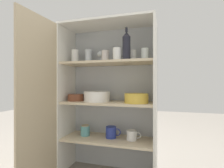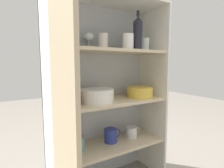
# 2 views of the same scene
# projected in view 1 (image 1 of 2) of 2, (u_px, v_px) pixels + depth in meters

# --- Properties ---
(cupboard_back_panel) EXTENTS (0.84, 0.02, 1.34)m
(cupboard_back_panel) POSITION_uv_depth(u_px,v_px,m) (113.00, 98.00, 1.72)
(cupboard_back_panel) COLOR #B2B7BC
(cupboard_back_panel) RESTS_ON ground_plane
(cupboard_side_left) EXTENTS (0.02, 0.34, 1.34)m
(cupboard_side_left) POSITION_uv_depth(u_px,v_px,m) (67.00, 99.00, 1.68)
(cupboard_side_left) COLOR white
(cupboard_side_left) RESTS_ON ground_plane
(cupboard_side_right) EXTENTS (0.02, 0.34, 1.34)m
(cupboard_side_right) POSITION_uv_depth(u_px,v_px,m) (155.00, 101.00, 1.44)
(cupboard_side_right) COLOR white
(cupboard_side_right) RESTS_ON ground_plane
(cupboard_top_panel) EXTENTS (0.84, 0.34, 0.02)m
(cupboard_top_panel) POSITION_uv_depth(u_px,v_px,m) (108.00, 24.00, 1.56)
(cupboard_top_panel) COLOR white
(cupboard_top_panel) RESTS_ON cupboard_side_left
(shelf_board_lower) EXTENTS (0.81, 0.30, 0.02)m
(shelf_board_lower) POSITION_uv_depth(u_px,v_px,m) (108.00, 139.00, 1.56)
(shelf_board_lower) COLOR beige
(shelf_board_middle) EXTENTS (0.81, 0.30, 0.02)m
(shelf_board_middle) POSITION_uv_depth(u_px,v_px,m) (108.00, 103.00, 1.56)
(shelf_board_middle) COLOR beige
(shelf_board_upper) EXTENTS (0.81, 0.30, 0.02)m
(shelf_board_upper) POSITION_uv_depth(u_px,v_px,m) (108.00, 63.00, 1.56)
(shelf_board_upper) COLOR beige
(cupboard_door) EXTENTS (0.03, 0.42, 1.34)m
(cupboard_door) POSITION_uv_depth(u_px,v_px,m) (38.00, 103.00, 1.32)
(cupboard_door) COLOR tan
(cupboard_door) RESTS_ON ground_plane
(tumbler_glass_0) EXTENTS (0.06, 0.06, 0.10)m
(tumbler_glass_0) POSITION_uv_depth(u_px,v_px,m) (145.00, 55.00, 1.46)
(tumbler_glass_0) COLOR white
(tumbler_glass_0) RESTS_ON shelf_board_upper
(tumbler_glass_1) EXTENTS (0.07, 0.07, 0.10)m
(tumbler_glass_1) POSITION_uv_depth(u_px,v_px,m) (132.00, 56.00, 1.53)
(tumbler_glass_1) COLOR white
(tumbler_glass_1) RESTS_ON shelf_board_upper
(tumbler_glass_2) EXTENTS (0.07, 0.07, 0.11)m
(tumbler_glass_2) POSITION_uv_depth(u_px,v_px,m) (105.00, 56.00, 1.59)
(tumbler_glass_2) COLOR silver
(tumbler_glass_2) RESTS_ON shelf_board_upper
(tumbler_glass_3) EXTENTS (0.07, 0.07, 0.13)m
(tumbler_glass_3) POSITION_uv_depth(u_px,v_px,m) (88.00, 57.00, 1.69)
(tumbler_glass_3) COLOR white
(tumbler_glass_3) RESTS_ON shelf_board_upper
(tumbler_glass_4) EXTENTS (0.08, 0.08, 0.10)m
(tumbler_glass_4) POSITION_uv_depth(u_px,v_px,m) (117.00, 54.00, 1.46)
(tumbler_glass_4) COLOR white
(tumbler_glass_4) RESTS_ON shelf_board_upper
(tumbler_glass_5) EXTENTS (0.07, 0.07, 0.13)m
(tumbler_glass_5) POSITION_uv_depth(u_px,v_px,m) (75.00, 57.00, 1.65)
(tumbler_glass_5) COLOR white
(tumbler_glass_5) RESTS_ON shelf_board_upper
(wine_glass_0) EXTENTS (0.07, 0.07, 0.12)m
(wine_glass_0) POSITION_uv_depth(u_px,v_px,m) (101.00, 55.00, 1.68)
(wine_glass_0) COLOR white
(wine_glass_0) RESTS_ON shelf_board_upper
(wine_bottle) EXTENTS (0.07, 0.07, 0.27)m
(wine_bottle) POSITION_uv_depth(u_px,v_px,m) (126.00, 46.00, 1.43)
(wine_bottle) COLOR black
(wine_bottle) RESTS_ON shelf_board_upper
(plate_stack_white) EXTENTS (0.23, 0.23, 0.09)m
(plate_stack_white) POSITION_uv_depth(u_px,v_px,m) (97.00, 97.00, 1.58)
(plate_stack_white) COLOR white
(plate_stack_white) RESTS_ON shelf_board_middle
(mixing_bowl_large) EXTENTS (0.20, 0.20, 0.08)m
(mixing_bowl_large) POSITION_uv_depth(u_px,v_px,m) (136.00, 98.00, 1.46)
(mixing_bowl_large) COLOR gold
(mixing_bowl_large) RESTS_ON shelf_board_middle
(serving_bowl_small) EXTENTS (0.15, 0.15, 0.06)m
(serving_bowl_small) POSITION_uv_depth(u_px,v_px,m) (76.00, 97.00, 1.63)
(serving_bowl_small) COLOR brown
(serving_bowl_small) RESTS_ON shelf_board_middle
(coffee_mug_primary) EXTENTS (0.13, 0.09, 0.08)m
(coffee_mug_primary) POSITION_uv_depth(u_px,v_px,m) (132.00, 135.00, 1.51)
(coffee_mug_primary) COLOR white
(coffee_mug_primary) RESTS_ON shelf_board_lower
(coffee_mug_extra_1) EXTENTS (0.14, 0.09, 0.10)m
(coffee_mug_extra_1) POSITION_uv_depth(u_px,v_px,m) (111.00, 132.00, 1.57)
(coffee_mug_extra_1) COLOR #283893
(coffee_mug_extra_1) RESTS_ON shelf_board_lower
(storage_jar) EXTENTS (0.08, 0.08, 0.10)m
(storage_jar) POSITION_uv_depth(u_px,v_px,m) (85.00, 130.00, 1.64)
(storage_jar) COLOR #5BA3A8
(storage_jar) RESTS_ON shelf_board_lower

